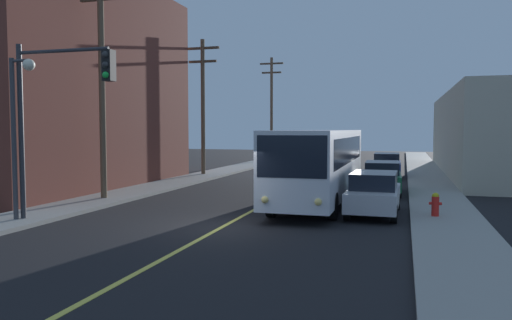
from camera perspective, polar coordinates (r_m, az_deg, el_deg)
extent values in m
plane|color=black|center=(16.91, -3.75, -7.56)|extent=(120.00, 120.00, 0.00)
cube|color=gray|center=(28.85, -10.43, -2.84)|extent=(2.50, 90.00, 0.15)
cube|color=gray|center=(25.81, 19.71, -3.74)|extent=(2.50, 90.00, 0.15)
cube|color=#D8CC4C|center=(31.27, 5.79, -2.44)|extent=(0.16, 60.00, 0.01)
cube|color=brown|center=(30.60, -22.81, 7.88)|extent=(10.00, 16.30, 11.43)
cube|color=black|center=(27.69, -14.63, 0.00)|extent=(0.06, 11.41, 1.30)
cube|color=black|center=(27.69, -14.73, 6.63)|extent=(0.06, 11.41, 1.30)
cube|color=black|center=(28.05, -14.83, 13.17)|extent=(0.06, 11.41, 1.30)
cube|color=black|center=(39.36, 20.51, 0.91)|extent=(0.06, 18.20, 1.30)
cube|color=silver|center=(22.35, 7.30, -0.15)|extent=(2.58, 12.01, 2.75)
cube|color=black|center=(16.45, 4.06, 0.38)|extent=(2.35, 0.09, 1.40)
cube|color=black|center=(28.24, 9.21, 1.86)|extent=(2.30, 0.09, 1.10)
cube|color=black|center=(22.55, 4.16, 1.23)|extent=(0.09, 10.20, 1.10)
cube|color=black|center=(22.16, 10.52, 1.14)|extent=(0.09, 10.20, 1.10)
cube|color=orange|center=(16.44, 4.08, 2.47)|extent=(1.79, 0.07, 0.30)
sphere|color=#F9D872|center=(16.76, 1.02, -4.53)|extent=(0.24, 0.24, 0.24)
sphere|color=#F9D872|center=(16.39, 7.07, -4.75)|extent=(0.24, 0.24, 0.24)
cylinder|color=black|center=(18.62, 1.80, -4.97)|extent=(0.30, 1.00, 1.00)
cylinder|color=black|center=(18.20, 8.71, -5.21)|extent=(0.30, 1.00, 1.00)
cylinder|color=black|center=(26.09, 6.04, -2.54)|extent=(0.30, 1.00, 1.00)
cylinder|color=black|center=(25.79, 10.97, -2.65)|extent=(0.30, 1.00, 1.00)
cube|color=#B7B7BC|center=(19.57, 13.24, -4.14)|extent=(1.89, 4.44, 0.70)
cube|color=black|center=(19.50, 13.26, -2.25)|extent=(1.67, 2.50, 0.60)
cylinder|color=black|center=(18.23, 10.33, -5.78)|extent=(0.23, 0.64, 0.64)
cylinder|color=black|center=(18.10, 15.39, -5.92)|extent=(0.23, 0.64, 0.64)
cylinder|color=black|center=(21.17, 11.37, -4.50)|extent=(0.23, 0.64, 0.64)
cylinder|color=black|center=(21.06, 15.71, -4.60)|extent=(0.23, 0.64, 0.64)
cube|color=#196038|center=(26.02, 14.13, -2.27)|extent=(1.92, 4.45, 0.70)
cube|color=black|center=(25.96, 14.15, -0.84)|extent=(1.69, 2.51, 0.60)
cylinder|color=black|center=(24.59, 12.20, -3.39)|extent=(0.24, 0.65, 0.64)
cylinder|color=black|center=(24.57, 15.94, -3.46)|extent=(0.24, 0.65, 0.64)
cylinder|color=black|center=(27.57, 12.50, -2.65)|extent=(0.24, 0.65, 0.64)
cylinder|color=black|center=(27.55, 15.83, -2.71)|extent=(0.24, 0.65, 0.64)
cube|color=navy|center=(35.19, 14.62, -0.78)|extent=(1.87, 4.43, 0.70)
cube|color=black|center=(35.14, 14.64, 0.27)|extent=(1.66, 2.49, 0.60)
cylinder|color=black|center=(33.74, 13.21, -1.54)|extent=(0.23, 0.64, 0.64)
cylinder|color=black|center=(33.72, 15.93, -1.59)|extent=(0.23, 0.64, 0.64)
cylinder|color=black|center=(36.73, 13.40, -1.14)|extent=(0.23, 0.64, 0.64)
cylinder|color=black|center=(36.71, 15.90, -1.18)|extent=(0.23, 0.64, 0.64)
cylinder|color=brown|center=(23.68, -17.09, 8.41)|extent=(0.28, 0.28, 10.35)
cylinder|color=brown|center=(34.87, -6.04, 5.99)|extent=(0.28, 0.28, 9.21)
cube|color=#4C3D2D|center=(35.27, -6.08, 12.51)|extent=(2.40, 0.16, 0.16)
cube|color=#4C3D2D|center=(35.14, -6.07, 11.06)|extent=(2.00, 0.16, 0.16)
cylinder|color=brown|center=(50.94, 1.77, 5.82)|extent=(0.28, 0.28, 10.27)
cube|color=#4C3D2D|center=(51.32, 1.78, 10.89)|extent=(2.40, 0.16, 0.16)
cube|color=#4C3D2D|center=(51.21, 1.78, 9.89)|extent=(2.00, 0.16, 0.16)
cylinder|color=#2D2D33|center=(19.14, -25.11, 2.89)|extent=(0.18, 0.18, 6.00)
cylinder|color=#2D2D33|center=(18.21, -21.13, 11.50)|extent=(3.50, 0.12, 0.12)
cube|color=black|center=(17.15, -16.37, 10.25)|extent=(0.32, 0.36, 1.00)
sphere|color=#2D2D2D|center=(17.03, -16.74, 11.38)|extent=(0.22, 0.22, 0.22)
sphere|color=#2D2D2D|center=(16.99, -16.72, 10.31)|extent=(0.22, 0.22, 0.22)
sphere|color=green|center=(16.95, -16.70, 9.23)|extent=(0.22, 0.22, 0.22)
cylinder|color=#38383D|center=(19.03, -25.79, 2.12)|extent=(0.16, 0.16, 5.50)
cylinder|color=#38383D|center=(18.94, -25.21, 10.17)|extent=(0.70, 0.10, 0.10)
sphere|color=#EAE5C6|center=(18.69, -24.39, 9.82)|extent=(0.40, 0.40, 0.40)
cylinder|color=red|center=(19.08, 19.68, -4.97)|extent=(0.26, 0.26, 0.70)
sphere|color=gold|center=(19.03, 19.71, -3.87)|extent=(0.24, 0.24, 0.24)
cylinder|color=red|center=(19.06, 19.21, -4.66)|extent=(0.12, 0.10, 0.10)
cylinder|color=red|center=(19.07, 20.17, -4.68)|extent=(0.12, 0.10, 0.10)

